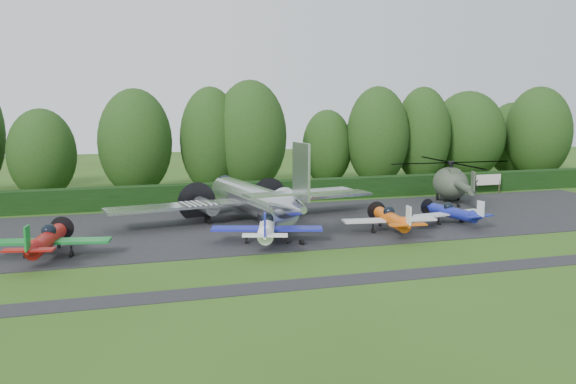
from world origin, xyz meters
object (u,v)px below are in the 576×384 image
object	(u,v)px
light_plane_orange	(391,219)
sign_board	(486,181)
transport_plane	(253,199)
light_plane_blue	(453,212)
light_plane_red	(46,240)
helicopter	(451,180)
light_plane_white	(267,227)

from	to	relation	value
light_plane_orange	sign_board	xyz separation A→B (m)	(18.32, 15.14, 0.22)
transport_plane	light_plane_blue	bearing A→B (deg)	-9.43
transport_plane	sign_board	bearing A→B (deg)	26.58
light_plane_red	helicopter	world-z (taller)	helicopter
light_plane_white	sign_board	distance (m)	32.21
transport_plane	light_plane_blue	size ratio (longest dim) A/B	3.46
transport_plane	light_plane_orange	xyz separation A→B (m)	(8.81, -6.56, -0.90)
light_plane_orange	light_plane_blue	xyz separation A→B (m)	(6.09, 1.58, -0.13)
light_plane_orange	helicopter	world-z (taller)	helicopter
transport_plane	light_plane_white	bearing A→B (deg)	-87.86
light_plane_red	light_plane_white	world-z (taller)	light_plane_white
transport_plane	light_plane_red	distance (m)	16.52
helicopter	light_plane_blue	bearing A→B (deg)	-138.13
light_plane_blue	transport_plane	bearing A→B (deg)	170.95
light_plane_blue	sign_board	size ratio (longest dim) A/B	1.85
light_plane_blue	helicopter	size ratio (longest dim) A/B	0.46
helicopter	light_plane_white	bearing A→B (deg)	-168.43
light_plane_white	light_plane_blue	world-z (taller)	light_plane_white
light_plane_red	light_plane_orange	distance (m)	23.74
light_plane_white	transport_plane	bearing A→B (deg)	66.18
light_plane_orange	helicopter	xyz separation A→B (m)	(11.79, 11.30, 0.98)
light_plane_red	light_plane_blue	size ratio (longest dim) A/B	1.21
helicopter	light_plane_orange	bearing A→B (deg)	-153.94
light_plane_orange	helicopter	distance (m)	16.36
light_plane_orange	sign_board	bearing A→B (deg)	32.65
helicopter	sign_board	size ratio (longest dim) A/B	4.03
light_plane_orange	light_plane_blue	distance (m)	6.29
light_plane_orange	transport_plane	bearing A→B (deg)	136.42
light_plane_red	helicopter	bearing A→B (deg)	6.55
transport_plane	helicopter	bearing A→B (deg)	21.99
light_plane_blue	light_plane_white	bearing A→B (deg)	-162.15
helicopter	sign_board	xyz separation A→B (m)	(6.53, 3.84, -0.76)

